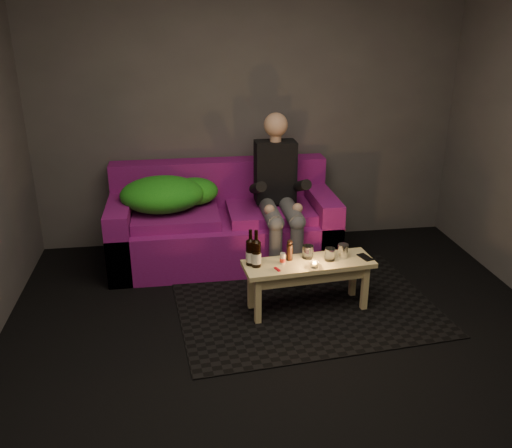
{
  "coord_description": "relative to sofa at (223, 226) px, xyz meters",
  "views": [
    {
      "loc": [
        -0.68,
        -2.76,
        2.15
      ],
      "look_at": [
        -0.06,
        1.43,
        0.47
      ],
      "focal_mm": 38.0,
      "sensor_mm": 36.0,
      "label": 1
    }
  ],
  "objects": [
    {
      "name": "coffee_table",
      "position": [
        0.55,
        -1.03,
        0.02
      ],
      "size": [
        1.0,
        0.4,
        0.4
      ],
      "rotation": [
        0.0,
        0.0,
        0.09
      ],
      "color": "#E1D083",
      "rests_on": "rug"
    },
    {
      "name": "salt_shaker",
      "position": [
        0.35,
        -1.03,
        0.13
      ],
      "size": [
        0.05,
        0.05,
        0.08
      ],
      "primitive_type": "cylinder",
      "rotation": [
        0.0,
        0.0,
        -0.25
      ],
      "color": "silver",
      "rests_on": "coffee_table"
    },
    {
      "name": "tumbler_back",
      "position": [
        0.56,
        -0.96,
        0.14
      ],
      "size": [
        0.1,
        0.1,
        0.1
      ],
      "primitive_type": "cylinder",
      "rotation": [
        0.0,
        0.0,
        0.26
      ],
      "color": "white",
      "rests_on": "coffee_table"
    },
    {
      "name": "beer_bottle_b",
      "position": [
        0.15,
        -1.05,
        0.2
      ],
      "size": [
        0.07,
        0.07,
        0.28
      ],
      "color": "black",
      "rests_on": "coffee_table"
    },
    {
      "name": "smartphone",
      "position": [
        0.99,
        -1.02,
        0.09
      ],
      "size": [
        0.1,
        0.15,
        0.01
      ],
      "primitive_type": "cube",
      "rotation": [
        0.0,
        0.0,
        0.3
      ],
      "color": "black",
      "rests_on": "coffee_table"
    },
    {
      "name": "tealight",
      "position": [
        0.57,
        -1.13,
        0.11
      ],
      "size": [
        0.06,
        0.06,
        0.04
      ],
      "color": "white",
      "rests_on": "coffee_table"
    },
    {
      "name": "person",
      "position": [
        0.48,
        -0.16,
        0.38
      ],
      "size": [
        0.36,
        0.83,
        1.33
      ],
      "color": "black",
      "rests_on": "sofa"
    },
    {
      "name": "sofa",
      "position": [
        0.0,
        0.0,
        0.0
      ],
      "size": [
        1.99,
        0.9,
        0.86
      ],
      "color": "#7E1067",
      "rests_on": "floor"
    },
    {
      "name": "rug",
      "position": [
        0.55,
        -0.98,
        -0.31
      ],
      "size": [
        2.08,
        1.6,
        0.01
      ],
      "primitive_type": "cube",
      "rotation": [
        0.0,
        0.0,
        0.09
      ],
      "color": "black",
      "rests_on": "floor"
    },
    {
      "name": "room",
      "position": [
        0.3,
        -1.35,
        1.33
      ],
      "size": [
        4.5,
        4.5,
        4.5
      ],
      "color": "silver",
      "rests_on": "ground"
    },
    {
      "name": "steel_cup",
      "position": [
        0.83,
        -0.99,
        0.14
      ],
      "size": [
        0.1,
        0.1,
        0.11
      ],
      "primitive_type": "cylinder",
      "rotation": [
        0.0,
        0.0,
        -0.27
      ],
      "color": "silver",
      "rests_on": "coffee_table"
    },
    {
      "name": "red_lighter",
      "position": [
        0.29,
        -1.13,
        0.1
      ],
      "size": [
        0.04,
        0.07,
        0.01
      ],
      "primitive_type": "cube",
      "rotation": [
        0.0,
        0.0,
        0.34
      ],
      "color": "red",
      "rests_on": "coffee_table"
    },
    {
      "name": "beer_bottle_a",
      "position": [
        0.12,
        -1.01,
        0.19
      ],
      "size": [
        0.07,
        0.07,
        0.28
      ],
      "color": "black",
      "rests_on": "coffee_table"
    },
    {
      "name": "pepper_mill",
      "position": [
        0.41,
        -0.98,
        0.15
      ],
      "size": [
        0.06,
        0.06,
        0.12
      ],
      "primitive_type": "cylinder",
      "rotation": [
        0.0,
        0.0,
        -0.23
      ],
      "color": "black",
      "rests_on": "coffee_table"
    },
    {
      "name": "tumbler_front",
      "position": [
        0.71,
        -1.03,
        0.14
      ],
      "size": [
        0.09,
        0.09,
        0.1
      ],
      "primitive_type": "cylinder",
      "rotation": [
        0.0,
        0.0,
        0.14
      ],
      "color": "white",
      "rests_on": "coffee_table"
    },
    {
      "name": "green_blanket",
      "position": [
        -0.48,
        -0.01,
        0.34
      ],
      "size": [
        0.88,
        0.6,
        0.3
      ],
      "color": "#198C1B",
      "rests_on": "sofa"
    },
    {
      "name": "floor",
      "position": [
        0.3,
        -1.82,
        -0.31
      ],
      "size": [
        4.5,
        4.5,
        0.0
      ],
      "primitive_type": "plane",
      "color": "black",
      "rests_on": "ground"
    }
  ]
}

